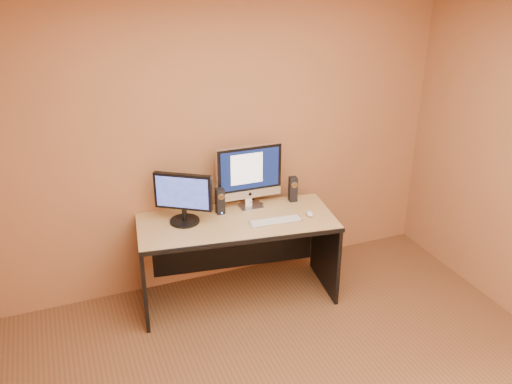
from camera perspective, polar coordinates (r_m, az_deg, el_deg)
walls at (r=2.94m, az=8.98°, el=-6.28°), size 4.00×4.00×2.60m
desk at (r=4.64m, az=-1.97°, el=-7.09°), size 1.69×0.92×0.75m
imac at (r=4.57m, az=-0.60°, el=1.60°), size 0.58×0.22×0.55m
second_monitor at (r=4.37m, az=-7.65°, el=-0.68°), size 0.54×0.47×0.42m
speaker_left at (r=4.53m, az=-3.81°, el=-0.96°), size 0.07×0.07×0.22m
speaker_right at (r=4.76m, az=3.91°, el=0.31°), size 0.08×0.08×0.22m
keyboard at (r=4.42m, az=2.10°, el=-3.08°), size 0.44×0.15×0.02m
mouse at (r=4.54m, az=5.66°, el=-2.26°), size 0.07×0.11×0.04m
cable_a at (r=4.79m, az=-0.13°, el=-0.86°), size 0.09×0.21×0.01m
cable_b at (r=4.74m, az=-0.85°, el=-1.15°), size 0.09×0.16×0.01m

